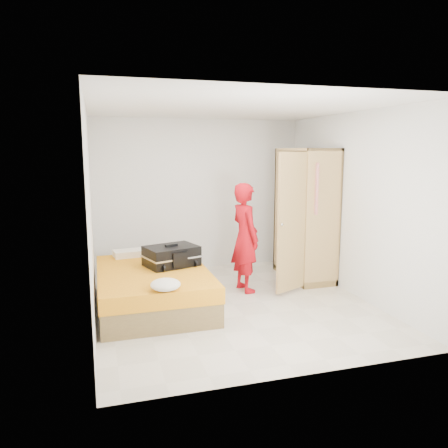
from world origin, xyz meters
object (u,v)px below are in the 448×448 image
object	(u,v)px
bed	(153,288)
wardrobe	(304,218)
person	(245,238)
round_cushion	(166,285)
suitcase	(172,256)

from	to	relation	value
bed	wardrobe	distance (m)	2.68
wardrobe	person	bearing A→B (deg)	-164.47
person	round_cushion	size ratio (longest dim) A/B	4.67
round_cushion	bed	bearing A→B (deg)	92.18
bed	suitcase	bearing A→B (deg)	27.50
person	suitcase	xyz separation A→B (m)	(-1.12, -0.14, -0.17)
person	wardrobe	bearing A→B (deg)	-83.67
suitcase	person	bearing A→B (deg)	-9.99
wardrobe	round_cushion	distance (m)	2.92
person	suitcase	distance (m)	1.14
person	suitcase	world-z (taller)	person
person	suitcase	size ratio (longest dim) A/B	1.97
bed	wardrobe	world-z (taller)	wardrobe
suitcase	wardrobe	bearing A→B (deg)	-5.78
wardrobe	round_cushion	bearing A→B (deg)	-148.81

